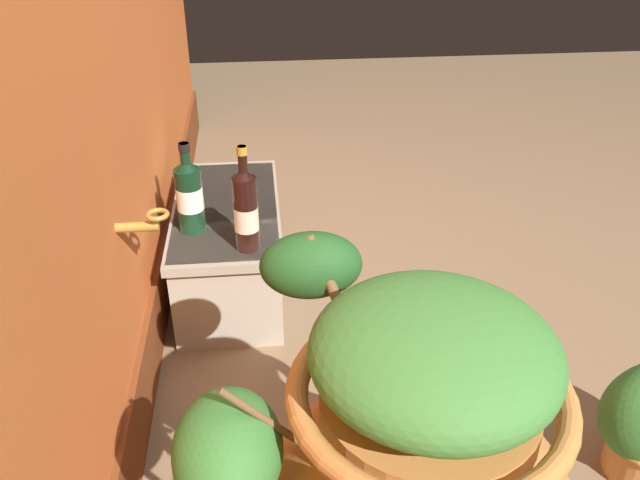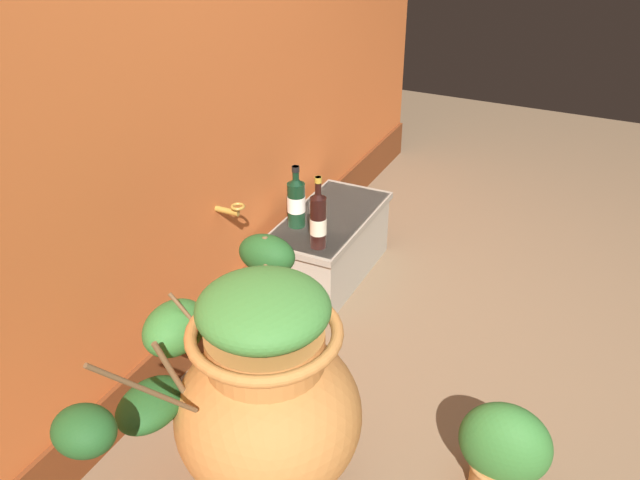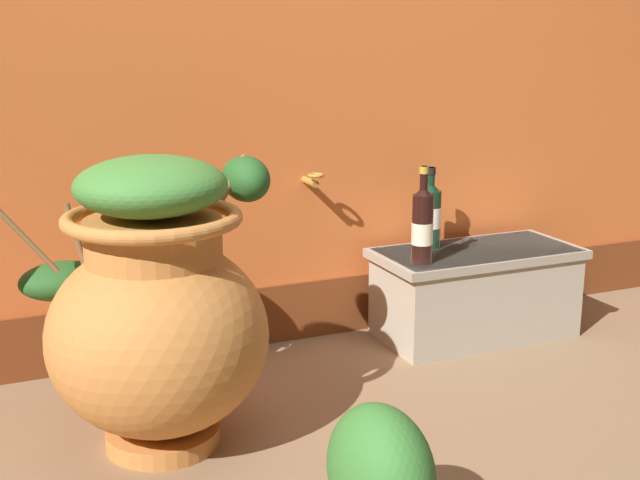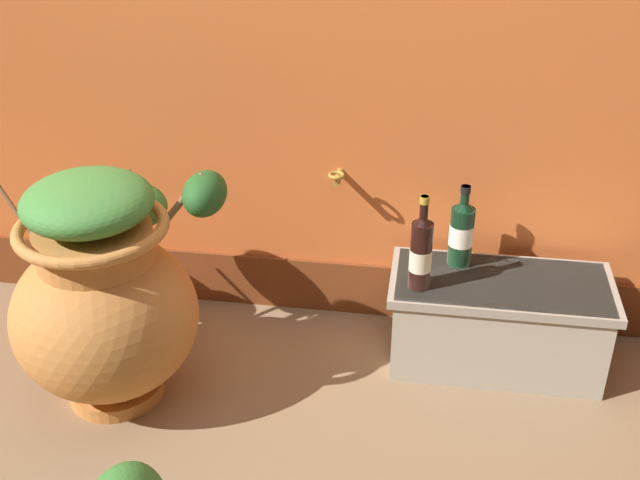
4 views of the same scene
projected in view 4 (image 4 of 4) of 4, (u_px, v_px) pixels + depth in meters
name	position (u px, v px, depth m)	size (l,w,h in m)	color
terracotta_urn	(103.00, 293.00, 2.41)	(0.93, 0.69, 0.78)	#CC7F3D
stone_ledge	(497.00, 318.00, 2.64)	(0.73, 0.35, 0.32)	#B2A893
wine_bottle_left	(421.00, 251.00, 2.48)	(0.07, 0.07, 0.32)	black
wine_bottle_middle	(462.00, 230.00, 2.61)	(0.08, 0.08, 0.29)	black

